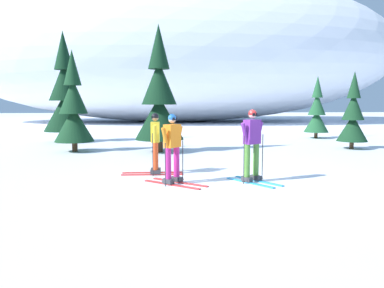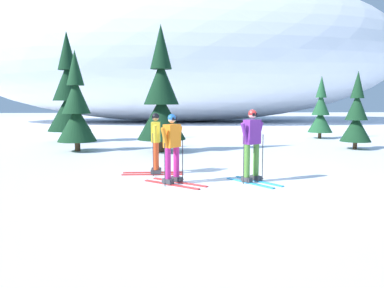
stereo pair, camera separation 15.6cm
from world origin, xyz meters
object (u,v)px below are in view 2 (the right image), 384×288
object	(u,v)px
skier_yellow_jacket	(156,142)
pine_tree_center	(161,99)
pine_tree_center_right	(356,117)
skier_orange_jacket	(172,147)
pine_tree_center_left	(76,109)
pine_tree_far_right	(321,112)
skier_purple_jacket	(252,144)
pine_tree_far_left	(68,96)

from	to	relation	value
skier_yellow_jacket	pine_tree_center	xyz separation A→B (m)	(0.13, 4.80, 1.24)
pine_tree_center_right	skier_orange_jacket	bearing A→B (deg)	-141.69
skier_orange_jacket	pine_tree_center_left	size ratio (longest dim) A/B	0.42
pine_tree_center_right	pine_tree_far_right	bearing A→B (deg)	84.89
skier_purple_jacket	pine_tree_center_right	bearing A→B (deg)	46.43
pine_tree_far_left	pine_tree_far_right	distance (m)	13.58
pine_tree_center_left	pine_tree_center	xyz separation A→B (m)	(3.49, -0.42, 0.41)
skier_yellow_jacket	pine_tree_center_right	distance (m)	9.88
skier_orange_jacket	pine_tree_center_right	bearing A→B (deg)	38.31
skier_orange_jacket	pine_tree_far_right	world-z (taller)	pine_tree_far_right
pine_tree_center_left	pine_tree_center	bearing A→B (deg)	-6.85
pine_tree_center	pine_tree_center_right	bearing A→B (deg)	1.65
skier_purple_jacket	pine_tree_far_right	size ratio (longest dim) A/B	0.54
pine_tree_center_right	pine_tree_far_right	distance (m)	4.81
skier_orange_jacket	skier_purple_jacket	bearing A→B (deg)	0.96
skier_orange_jacket	pine_tree_center	world-z (taller)	pine_tree_center
pine_tree_center_left	skier_orange_jacket	bearing A→B (deg)	-59.76
skier_yellow_jacket	pine_tree_far_left	world-z (taller)	pine_tree_far_left
skier_yellow_jacket	skier_purple_jacket	size ratio (longest dim) A/B	0.94
pine_tree_far_left	pine_tree_center_left	size ratio (longest dim) A/B	1.34
skier_yellow_jacket	pine_tree_center	size ratio (longest dim) A/B	0.34
pine_tree_center	pine_tree_far_right	size ratio (longest dim) A/B	1.48
skier_purple_jacket	pine_tree_center_left	size ratio (longest dim) A/B	0.45
pine_tree_far_left	pine_tree_center_right	xyz separation A→B (m)	(13.10, -4.05, -0.92)
skier_yellow_jacket	skier_orange_jacket	xyz separation A→B (m)	(0.45, -1.31, 0.02)
skier_yellow_jacket	skier_orange_jacket	size ratio (longest dim) A/B	0.99
skier_purple_jacket	pine_tree_center_left	bearing A→B (deg)	131.93
pine_tree_far_right	pine_tree_far_left	bearing A→B (deg)	-176.86
skier_yellow_jacket	skier_orange_jacket	world-z (taller)	skier_orange_jacket
pine_tree_center_left	pine_tree_center_right	world-z (taller)	pine_tree_center_left
pine_tree_center	pine_tree_center_right	world-z (taller)	pine_tree_center
pine_tree_far_right	pine_tree_center	bearing A→B (deg)	-150.20
skier_orange_jacket	pine_tree_far_right	size ratio (longest dim) A/B	0.51
pine_tree_center_right	pine_tree_far_right	world-z (taller)	pine_tree_far_right
pine_tree_center	pine_tree_far_right	bearing A→B (deg)	29.80
skier_orange_jacket	skier_purple_jacket	xyz separation A→B (m)	(2.03, 0.03, 0.07)
skier_purple_jacket	pine_tree_center_right	world-z (taller)	pine_tree_center_right
skier_yellow_jacket	pine_tree_center_left	world-z (taller)	pine_tree_center_left
skier_yellow_jacket	pine_tree_far_left	xyz separation A→B (m)	(-4.61, 9.09, 1.42)
pine_tree_far_right	skier_orange_jacket	bearing A→B (deg)	-127.24
skier_orange_jacket	skier_purple_jacket	size ratio (longest dim) A/B	0.94
pine_tree_center	pine_tree_far_left	bearing A→B (deg)	137.90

